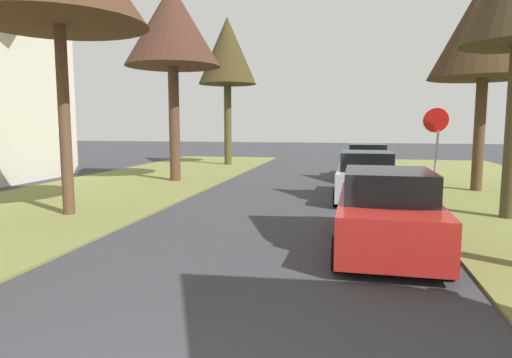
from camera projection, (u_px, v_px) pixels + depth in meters
The scene contains 7 objects.
stop_sign_far at pixel (436, 133), 13.83m from camera, with size 0.81×0.57×2.94m.
street_tree_right_far at pixel (486, 27), 15.55m from camera, with size 3.78×3.78×7.68m.
street_tree_left_mid_b at pixel (172, 27), 18.43m from camera, with size 3.98×3.98×8.15m.
street_tree_left_far at pixel (227, 52), 26.20m from camera, with size 3.42×3.42×8.69m.
parked_sedan_red at pixel (387, 212), 8.72m from camera, with size 2.01×4.43×1.57m.
parked_sedan_silver at pixel (366, 177), 14.57m from camera, with size 2.01×4.43×1.57m.
parked_sedan_tan at pixel (367, 162), 20.49m from camera, with size 2.01×4.43×1.57m.
Camera 1 is at (1.60, -2.21, 2.43)m, focal length 31.15 mm.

